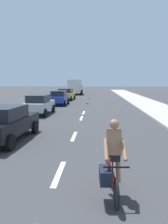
# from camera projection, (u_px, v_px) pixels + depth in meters

# --- Properties ---
(ground_plane) EXTENTS (160.00, 160.00, 0.00)m
(ground_plane) POSITION_uv_depth(u_px,v_px,m) (84.00, 111.00, 19.56)
(ground_plane) COLOR #38383A
(sidewalk_strip) EXTENTS (3.60, 80.00, 0.14)m
(sidewalk_strip) POSITION_uv_depth(u_px,v_px,m) (155.00, 108.00, 21.13)
(sidewalk_strip) COLOR #B2ADA3
(sidewalk_strip) RESTS_ON ground
(lane_stripe_2) EXTENTS (0.16, 1.80, 0.01)m
(lane_stripe_2) POSITION_uv_depth(u_px,v_px,m) (59.00, 173.00, 6.36)
(lane_stripe_2) COLOR white
(lane_stripe_2) RESTS_ON ground
(lane_stripe_3) EXTENTS (0.16, 1.80, 0.01)m
(lane_stripe_3) POSITION_uv_depth(u_px,v_px,m) (74.00, 136.00, 10.58)
(lane_stripe_3) COLOR white
(lane_stripe_3) RESTS_ON ground
(lane_stripe_4) EXTENTS (0.16, 1.80, 0.01)m
(lane_stripe_4) POSITION_uv_depth(u_px,v_px,m) (81.00, 118.00, 15.65)
(lane_stripe_4) COLOR white
(lane_stripe_4) RESTS_ON ground
(lane_stripe_5) EXTENTS (0.16, 1.80, 0.01)m
(lane_stripe_5) POSITION_uv_depth(u_px,v_px,m) (84.00, 113.00, 18.34)
(lane_stripe_5) COLOR white
(lane_stripe_5) RESTS_ON ground
(lane_stripe_6) EXTENTS (0.16, 1.80, 0.01)m
(lane_stripe_6) POSITION_uv_depth(u_px,v_px,m) (87.00, 104.00, 25.38)
(lane_stripe_6) COLOR white
(lane_stripe_6) RESTS_ON ground
(lane_stripe_7) EXTENTS (0.16, 1.80, 0.01)m
(lane_stripe_7) POSITION_uv_depth(u_px,v_px,m) (87.00, 104.00, 25.51)
(lane_stripe_7) COLOR white
(lane_stripe_7) RESTS_ON ground
(lane_stripe_8) EXTENTS (0.16, 1.80, 0.01)m
(lane_stripe_8) POSITION_uv_depth(u_px,v_px,m) (90.00, 98.00, 33.37)
(lane_stripe_8) COLOR white
(lane_stripe_8) RESTS_ON ground
(lane_stripe_9) EXTENTS (0.16, 1.80, 0.01)m
(lane_stripe_9) POSITION_uv_depth(u_px,v_px,m) (90.00, 98.00, 33.57)
(lane_stripe_9) COLOR white
(lane_stripe_9) RESTS_ON ground
(cyclist) EXTENTS (0.64, 1.71, 1.82)m
(cyclist) POSITION_uv_depth(u_px,v_px,m) (112.00, 162.00, 4.99)
(cyclist) COLOR black
(cyclist) RESTS_ON ground
(parked_car_black) EXTENTS (2.10, 4.21, 1.57)m
(parked_car_black) POSITION_uv_depth(u_px,v_px,m) (5.00, 122.00, 9.74)
(parked_car_black) COLOR black
(parked_car_black) RESTS_ON ground
(parked_car_silver) EXTENTS (1.92, 3.92, 1.57)m
(parked_car_silver) POSITION_uv_depth(u_px,v_px,m) (39.00, 104.00, 17.28)
(parked_car_silver) COLOR #B7BABF
(parked_car_silver) RESTS_ON ground
(parked_car_blue) EXTENTS (1.83, 3.86, 1.57)m
(parked_car_blue) POSITION_uv_depth(u_px,v_px,m) (59.00, 97.00, 24.07)
(parked_car_blue) COLOR #1E389E
(parked_car_blue) RESTS_ON ground
(parked_car_yellow) EXTENTS (2.32, 4.70, 1.57)m
(parked_car_yellow) POSITION_uv_depth(u_px,v_px,m) (66.00, 94.00, 30.53)
(parked_car_yellow) COLOR gold
(parked_car_yellow) RESTS_ON ground
(delivery_truck) EXTENTS (2.78, 6.29, 2.80)m
(delivery_truck) POSITION_uv_depth(u_px,v_px,m) (75.00, 87.00, 42.36)
(delivery_truck) COLOR maroon
(delivery_truck) RESTS_ON ground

